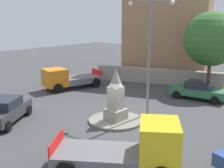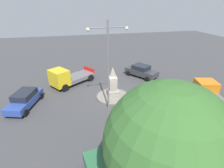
# 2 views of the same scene
# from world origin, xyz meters

# --- Properties ---
(ground_plane) EXTENTS (80.00, 80.00, 0.00)m
(ground_plane) POSITION_xyz_m (0.00, 0.00, 0.00)
(ground_plane) COLOR #424244
(traffic_island) EXTENTS (3.43, 3.43, 0.16)m
(traffic_island) POSITION_xyz_m (0.00, 0.00, 0.08)
(traffic_island) COLOR gray
(traffic_island) RESTS_ON ground
(monument) EXTENTS (1.12, 1.12, 3.23)m
(monument) POSITION_xyz_m (0.00, 0.00, 1.61)
(monument) COLOR #9E9687
(monument) RESTS_ON traffic_island
(streetlamp) EXTENTS (3.34, 0.28, 7.97)m
(streetlamp) POSITION_xyz_m (-0.94, -2.12, 4.77)
(streetlamp) COLOR slate
(streetlamp) RESTS_ON ground
(car_green_far_side) EXTENTS (4.52, 2.41, 1.45)m
(car_green_far_side) POSITION_xyz_m (-1.55, -8.32, 0.74)
(car_green_far_side) COLOR #2D6B42
(car_green_far_side) RESTS_ON ground
(car_dark_grey_parked_right) EXTENTS (3.90, 4.56, 1.57)m
(car_dark_grey_parked_right) POSITION_xyz_m (5.10, 4.68, 0.80)
(car_dark_grey_parked_right) COLOR #38383D
(car_dark_grey_parked_right) RESTS_ON ground
(truck_orange_parked_left) EXTENTS (3.25, 5.62, 1.94)m
(truck_orange_parked_left) POSITION_xyz_m (8.92, -3.54, 0.94)
(truck_orange_parked_left) COLOR orange
(truck_orange_parked_left) RESTS_ON ground
(truck_yellow_passing) EXTENTS (5.58, 4.78, 2.25)m
(truck_yellow_passing) POSITION_xyz_m (-4.59, 4.07, 1.04)
(truck_yellow_passing) COLOR yellow
(truck_yellow_passing) RESTS_ON ground
(stone_boundary_wall) EXTENTS (11.82, 4.95, 1.44)m
(stone_boundary_wall) POSITION_xyz_m (4.05, -10.90, 0.72)
(stone_boundary_wall) COLOR #9E9687
(stone_boundary_wall) RESTS_ON ground
(corner_building) EXTENTS (10.96, 10.91, 10.43)m
(corner_building) POSITION_xyz_m (6.04, -16.27, 5.21)
(corner_building) COLOR #A87A56
(corner_building) RESTS_ON ground
(tree_near_wall) EXTENTS (4.71, 4.71, 6.90)m
(tree_near_wall) POSITION_xyz_m (-0.84, -11.65, 4.54)
(tree_near_wall) COLOR brown
(tree_near_wall) RESTS_ON ground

